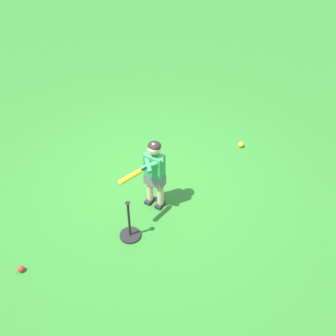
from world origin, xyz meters
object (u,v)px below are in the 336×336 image
object	(u,v)px
child_batter	(153,170)
play_ball_by_bucket	(21,269)
batting_tee	(130,231)
play_ball_midfield	(241,145)

from	to	relation	value
child_batter	play_ball_by_bucket	xyz separation A→B (m)	(-0.61, -1.86, -0.61)
child_batter	batting_tee	distance (m)	0.85
play_ball_by_bucket	batting_tee	xyz separation A→B (m)	(0.72, 1.22, 0.06)
play_ball_by_bucket	batting_tee	distance (m)	1.41
child_batter	play_ball_midfield	world-z (taller)	child_batter
child_batter	play_ball_midfield	xyz separation A→B (m)	(0.34, 1.88, -0.60)
child_batter	play_ball_midfield	bearing A→B (deg)	79.83
batting_tee	play_ball_midfield	bearing A→B (deg)	84.70
child_batter	batting_tee	size ratio (longest dim) A/B	1.74
play_ball_by_bucket	play_ball_midfield	bearing A→B (deg)	75.73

